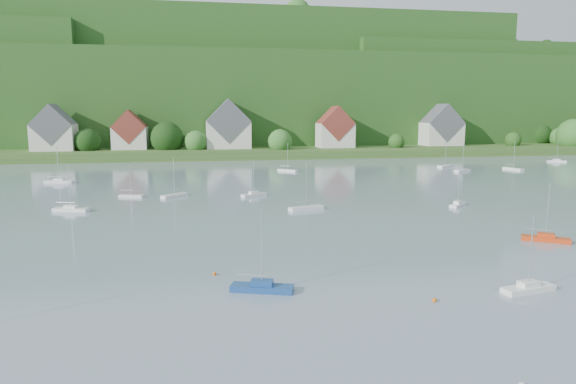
{
  "coord_description": "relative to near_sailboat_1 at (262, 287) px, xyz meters",
  "views": [
    {
      "loc": [
        -5.83,
        -1.47,
        16.18
      ],
      "look_at": [
        7.55,
        75.0,
        4.0
      ],
      "focal_mm": 31.82,
      "sensor_mm": 36.0,
      "label": 1
    }
  ],
  "objects": [
    {
      "name": "far_shore_strip",
      "position": [
        0.48,
        157.13,
        1.07
      ],
      "size": [
        600.0,
        60.0,
        3.0
      ],
      "primitive_type": "cube",
      "color": "#2B521E",
      "rests_on": "ground"
    },
    {
      "name": "forested_ridge",
      "position": [
        0.87,
        225.7,
        22.46
      ],
      "size": [
        620.0,
        181.22,
        69.89
      ],
      "color": "#194415",
      "rests_on": "ground"
    },
    {
      "name": "village_building_0",
      "position": [
        -54.52,
        144.13,
        9.09
      ],
      "size": [
        14.0,
        10.4,
        16.0
      ],
      "color": "silver",
      "rests_on": "far_shore_strip"
    },
    {
      "name": "village_building_1",
      "position": [
        -29.52,
        146.13,
        8.33
      ],
      "size": [
        12.0,
        9.36,
        14.0
      ],
      "color": "silver",
      "rests_on": "far_shore_strip"
    },
    {
      "name": "village_building_2",
      "position": [
        5.48,
        145.13,
        9.84
      ],
      "size": [
        16.0,
        11.44,
        18.0
      ],
      "color": "silver",
      "rests_on": "far_shore_strip"
    },
    {
      "name": "village_building_3",
      "position": [
        45.48,
        143.13,
        9.0
      ],
      "size": [
        13.0,
        10.4,
        15.5
      ],
      "color": "silver",
      "rests_on": "far_shore_strip"
    },
    {
      "name": "village_building_4",
      "position": [
        90.48,
        147.13,
        9.16
      ],
      "size": [
        15.0,
        10.4,
        16.5
      ],
      "color": "silver",
      "rests_on": "far_shore_strip"
    },
    {
      "name": "near_sailboat_1",
      "position": [
        0.0,
        0.0,
        0.0
      ],
      "size": [
        5.93,
        3.28,
        7.72
      ],
      "rotation": [
        0.0,
        0.0,
        -0.31
      ],
      "color": "navy",
      "rests_on": "ground"
    },
    {
      "name": "near_sailboat_3",
      "position": [
        23.87,
        -4.31,
        -0.02
      ],
      "size": [
        5.39,
        2.38,
        7.03
      ],
      "rotation": [
        0.0,
        0.0,
        0.18
      ],
      "color": "white",
      "rests_on": "ground"
    },
    {
      "name": "near_sailboat_5",
      "position": [
        37.63,
        11.9,
        -0.0
      ],
      "size": [
        5.59,
        4.4,
        7.61
      ],
      "rotation": [
        0.0,
        0.0,
        -0.58
      ],
      "color": "red",
      "rests_on": "ground"
    },
    {
      "name": "mooring_buoy_2",
      "position": [
        14.35,
        -5.12,
        -0.43
      ],
      "size": [
        0.44,
        0.44,
        0.44
      ],
      "primitive_type": "sphere",
      "color": "#CD6312",
      "rests_on": "ground"
    },
    {
      "name": "mooring_buoy_3",
      "position": [
        -4.13,
        5.49,
        -0.43
      ],
      "size": [
        0.42,
        0.42,
        0.42
      ],
      "primitive_type": "sphere",
      "color": "#CD6312",
      "rests_on": "ground"
    },
    {
      "name": "far_sailboat_cluster",
      "position": [
        7.28,
        72.93,
        -0.06
      ],
      "size": [
        204.52,
        71.38,
        8.71
      ],
      "color": "white",
      "rests_on": "ground"
    }
  ]
}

